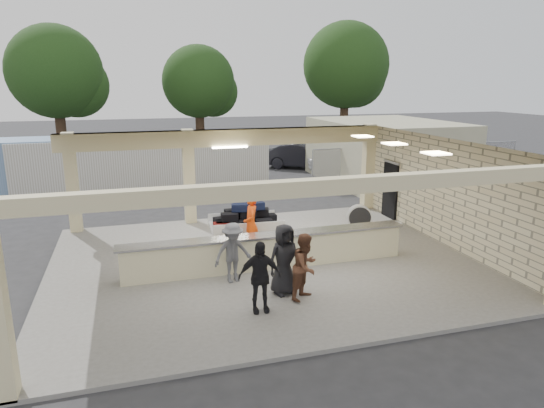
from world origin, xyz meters
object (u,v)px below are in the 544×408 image
object	(u,v)px
car_dark	(302,156)
container_white	(146,163)
passenger_a	(306,266)
passenger_d	(284,259)
car_white_a	(345,160)
baggage_handler	(251,224)
passenger_b	(259,277)
passenger_c	(233,253)
baggage_counter	(268,251)
luggage_cart	(245,222)
car_white_b	(396,156)
drum_fan	(359,217)

from	to	relation	value
car_dark	container_white	size ratio (longest dim) A/B	0.38
passenger_a	passenger_d	world-z (taller)	passenger_d
passenger_a	car_white_a	size ratio (longest dim) A/B	0.36
baggage_handler	container_white	distance (m)	11.19
passenger_b	passenger_a	bearing A→B (deg)	18.89
passenger_c	car_white_a	xyz separation A→B (m)	(9.90, 14.48, -0.26)
baggage_counter	passenger_a	size ratio (longest dim) A/B	5.01
luggage_cart	baggage_counter	bearing A→B (deg)	-84.13
baggage_handler	passenger_d	bearing A→B (deg)	9.55
passenger_c	car_white_b	bearing A→B (deg)	36.63
luggage_cart	passenger_a	world-z (taller)	passenger_a
luggage_cart	passenger_d	xyz separation A→B (m)	(0.03, -4.05, 0.18)
passenger_a	passenger_b	world-z (taller)	passenger_b
passenger_c	car_white_b	world-z (taller)	passenger_c
baggage_handler	passenger_a	size ratio (longest dim) A/B	1.16
car_white_a	container_white	distance (m)	11.70
luggage_cart	baggage_handler	size ratio (longest dim) A/B	1.23
container_white	car_white_b	bearing A→B (deg)	6.91
passenger_b	container_white	distance (m)	14.70
luggage_cart	car_dark	xyz separation A→B (m)	(6.77, 13.17, -0.05)
drum_fan	container_white	xyz separation A→B (m)	(-6.80, 9.69, 0.69)
passenger_c	car_white_b	xyz separation A→B (m)	(13.57, 14.96, -0.19)
passenger_b	car_dark	distance (m)	19.52
drum_fan	passenger_c	distance (m)	5.99
luggage_cart	drum_fan	distance (m)	4.13
passenger_d	container_white	size ratio (longest dim) A/B	0.15
car_dark	baggage_handler	bearing A→B (deg)	-175.53
drum_fan	passenger_c	xyz separation A→B (m)	(-5.14, -3.06, 0.29)
baggage_counter	luggage_cart	size ratio (longest dim) A/B	3.53
baggage_handler	passenger_a	bearing A→B (deg)	16.05
drum_fan	container_white	distance (m)	11.86
baggage_handler	passenger_a	distance (m)	3.40
baggage_counter	passenger_d	bearing A→B (deg)	-92.78
baggage_counter	car_white_b	bearing A→B (deg)	48.93
passenger_d	container_white	bearing A→B (deg)	87.70
drum_fan	car_white_b	world-z (taller)	car_white_b
drum_fan	passenger_b	distance (m)	6.94
luggage_cart	drum_fan	xyz separation A→B (m)	(4.12, 0.06, -0.20)
drum_fan	car_white_b	xyz separation A→B (m)	(8.43, 11.90, 0.10)
passenger_a	car_white_a	distance (m)	18.06
drum_fan	container_white	bearing A→B (deg)	142.66
drum_fan	passenger_a	distance (m)	5.86
baggage_handler	car_white_b	distance (m)	18.17
car_white_a	car_dark	size ratio (longest dim) A/B	0.98
baggage_counter	container_white	world-z (taller)	container_white
passenger_c	car_white_a	distance (m)	17.54
passenger_d	drum_fan	bearing A→B (deg)	31.80
baggage_handler	car_white_b	world-z (taller)	baggage_handler
car_white_a	baggage_handler	bearing A→B (deg)	158.02
car_white_a	drum_fan	bearing A→B (deg)	170.76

